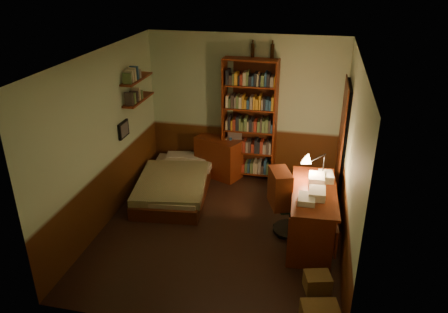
% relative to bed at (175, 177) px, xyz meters
% --- Properties ---
extents(floor, '(3.50, 4.00, 0.02)m').
position_rel_bed_xyz_m(floor, '(1.02, -0.97, -0.31)').
color(floor, black).
rests_on(floor, ground).
extents(ceiling, '(3.50, 4.00, 0.02)m').
position_rel_bed_xyz_m(ceiling, '(1.02, -0.97, 2.31)').
color(ceiling, silver).
rests_on(ceiling, wall_back).
extents(wall_back, '(3.50, 0.02, 2.60)m').
position_rel_bed_xyz_m(wall_back, '(1.02, 1.04, 1.00)').
color(wall_back, '#A0B791').
rests_on(wall_back, ground).
extents(wall_left, '(0.02, 4.00, 2.60)m').
position_rel_bed_xyz_m(wall_left, '(-0.74, -0.97, 1.00)').
color(wall_left, '#A0B791').
rests_on(wall_left, ground).
extents(wall_right, '(0.02, 4.00, 2.60)m').
position_rel_bed_xyz_m(wall_right, '(2.78, -0.97, 1.00)').
color(wall_right, '#A0B791').
rests_on(wall_right, ground).
extents(wall_front, '(3.50, 0.02, 2.60)m').
position_rel_bed_xyz_m(wall_front, '(1.02, -2.98, 1.00)').
color(wall_front, '#A0B791').
rests_on(wall_front, ground).
extents(doorway, '(0.06, 0.90, 2.00)m').
position_rel_bed_xyz_m(doorway, '(2.74, 0.33, 0.70)').
color(doorway, black).
rests_on(doorway, ground).
extents(door_trim, '(0.02, 0.98, 2.08)m').
position_rel_bed_xyz_m(door_trim, '(2.71, 0.33, 0.70)').
color(door_trim, '#3E190A').
rests_on(door_trim, ground).
extents(bed, '(1.27, 2.09, 0.59)m').
position_rel_bed_xyz_m(bed, '(0.00, 0.00, 0.00)').
color(bed, olive).
rests_on(bed, ground).
extents(dresser, '(0.93, 0.72, 0.74)m').
position_rel_bed_xyz_m(dresser, '(0.58, 0.79, 0.08)').
color(dresser, '#5F210D').
rests_on(dresser, ground).
extents(mini_stereo, '(0.28, 0.23, 0.14)m').
position_rel_bed_xyz_m(mini_stereo, '(0.87, 0.92, 0.51)').
color(mini_stereo, '#B2B2B7').
rests_on(mini_stereo, dresser).
extents(bookshelf, '(0.96, 0.36, 2.21)m').
position_rel_bed_xyz_m(bookshelf, '(1.13, 0.88, 0.81)').
color(bookshelf, '#5F210D').
rests_on(bookshelf, ground).
extents(bottle_left, '(0.08, 0.08, 0.23)m').
position_rel_bed_xyz_m(bottle_left, '(1.14, 0.99, 2.03)').
color(bottle_left, black).
rests_on(bottle_left, bookshelf).
extents(bottle_right, '(0.06, 0.06, 0.23)m').
position_rel_bed_xyz_m(bottle_right, '(1.47, 0.99, 2.03)').
color(bottle_right, black).
rests_on(bottle_right, bookshelf).
extents(desk, '(0.69, 1.51, 0.80)m').
position_rel_bed_xyz_m(desk, '(2.35, -0.90, 0.10)').
color(desk, '#5F210D').
rests_on(desk, ground).
extents(paper_stack, '(0.23, 0.29, 0.11)m').
position_rel_bed_xyz_m(paper_stack, '(2.50, -0.56, 0.55)').
color(paper_stack, silver).
rests_on(paper_stack, desk).
extents(desk_lamp, '(0.25, 0.25, 0.64)m').
position_rel_bed_xyz_m(desk_lamp, '(2.45, -0.52, 0.82)').
color(desk_lamp, black).
rests_on(desk_lamp, desk).
extents(office_chair, '(0.53, 0.50, 0.85)m').
position_rel_bed_xyz_m(office_chair, '(2.06, -0.80, 0.13)').
color(office_chair, '#26553A').
rests_on(office_chair, ground).
extents(red_jacket, '(0.32, 0.49, 0.54)m').
position_rel_bed_xyz_m(red_jacket, '(1.84, -0.99, 0.83)').
color(red_jacket, maroon).
rests_on(red_jacket, office_chair).
extents(wall_shelf_lower, '(0.20, 0.90, 0.03)m').
position_rel_bed_xyz_m(wall_shelf_lower, '(-0.62, 0.13, 1.30)').
color(wall_shelf_lower, '#5F210D').
rests_on(wall_shelf_lower, wall_left).
extents(wall_shelf_upper, '(0.20, 0.90, 0.03)m').
position_rel_bed_xyz_m(wall_shelf_upper, '(-0.62, 0.13, 1.65)').
color(wall_shelf_upper, '#5F210D').
rests_on(wall_shelf_upper, wall_left).
extents(framed_picture, '(0.04, 0.32, 0.26)m').
position_rel_bed_xyz_m(framed_picture, '(-0.70, -0.37, 0.95)').
color(framed_picture, black).
rests_on(framed_picture, wall_left).
extents(cardboard_box_b, '(0.37, 0.33, 0.22)m').
position_rel_bed_xyz_m(cardboard_box_b, '(2.48, -1.99, -0.19)').
color(cardboard_box_b, brown).
rests_on(cardboard_box_b, ground).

